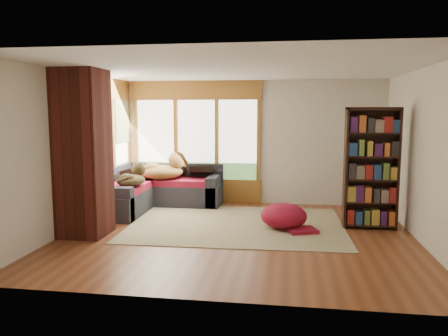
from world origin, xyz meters
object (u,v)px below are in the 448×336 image
(brick_chimney, at_px, (83,154))
(sectional_sofa, at_px, (152,193))
(pouf, at_px, (284,215))
(dog_brindle, at_px, (133,177))
(area_rug, at_px, (237,224))
(bookshelf, at_px, (371,169))
(dog_tan, at_px, (165,168))

(brick_chimney, bearing_deg, sectional_sofa, 77.71)
(pouf, bearing_deg, dog_brindle, 170.01)
(brick_chimney, distance_m, dog_brindle, 1.50)
(brick_chimney, xyz_separation_m, area_rug, (2.31, 0.97, -1.29))
(brick_chimney, relative_size, bookshelf, 1.29)
(brick_chimney, height_order, dog_tan, brick_chimney)
(sectional_sofa, relative_size, pouf, 2.84)
(brick_chimney, relative_size, area_rug, 0.71)
(area_rug, bearing_deg, brick_chimney, -157.11)
(area_rug, height_order, dog_brindle, dog_brindle)
(brick_chimney, xyz_separation_m, dog_tan, (0.67, 2.25, -0.51))
(brick_chimney, bearing_deg, dog_tan, 73.49)
(sectional_sofa, xyz_separation_m, pouf, (2.67, -1.19, -0.08))
(sectional_sofa, relative_size, dog_tan, 2.16)
(bookshelf, bearing_deg, dog_brindle, 176.33)
(sectional_sofa, relative_size, bookshelf, 1.09)
(pouf, xyz_separation_m, dog_brindle, (-2.81, 0.50, 0.51))
(dog_tan, bearing_deg, area_rug, -53.53)
(area_rug, relative_size, dog_brindle, 4.76)
(sectional_sofa, distance_m, pouf, 2.93)
(brick_chimney, relative_size, sectional_sofa, 1.18)
(pouf, xyz_separation_m, dog_tan, (-2.45, 1.40, 0.57))
(bookshelf, height_order, dog_tan, bookshelf)
(sectional_sofa, distance_m, dog_tan, 0.57)
(sectional_sofa, relative_size, dog_brindle, 2.88)
(sectional_sofa, xyz_separation_m, dog_brindle, (-0.14, -0.70, 0.42))
(pouf, relative_size, dog_brindle, 1.01)
(sectional_sofa, distance_m, bookshelf, 4.27)
(brick_chimney, height_order, dog_brindle, brick_chimney)
(sectional_sofa, bearing_deg, pouf, -29.08)
(dog_tan, distance_m, dog_brindle, 0.98)
(dog_tan, bearing_deg, bookshelf, -32.45)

